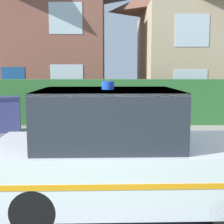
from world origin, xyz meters
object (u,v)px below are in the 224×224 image
at_px(house_left, 37,33).
at_px(wheelie_bin, 10,114).
at_px(police_car, 122,153).
at_px(house_right, 216,34).

xyz_separation_m(house_left, wheelie_bin, (0.50, -6.47, -3.30)).
relative_size(house_left, wheelie_bin, 6.67).
height_order(police_car, house_right, house_right).
bearing_deg(wheelie_bin, police_car, -72.73).
bearing_deg(police_car, house_left, 106.77).
distance_m(house_left, wheelie_bin, 7.28).
bearing_deg(house_right, house_left, 177.12).
height_order(police_car, wheelie_bin, police_car).
distance_m(police_car, house_right, 13.06).
distance_m(house_right, wheelie_bin, 10.95).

